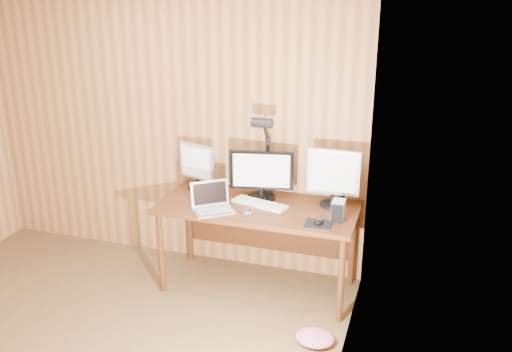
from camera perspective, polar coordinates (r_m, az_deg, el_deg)
The scene contains 14 objects.
room_shell at distance 3.48m, azimuth -22.93°, elevation -3.48°, with size 4.00×4.00×4.00m.
desk at distance 4.70m, azimuth 0.44°, elevation -3.99°, with size 1.60×0.70×0.75m.
monitor_center at distance 4.65m, azimuth 0.56°, elevation 0.18°, with size 0.52×0.23×0.41m.
monitor_left at distance 4.88m, azimuth -5.93°, elevation 1.07°, with size 0.34×0.17×0.40m.
monitor_right at distance 4.52m, azimuth 7.74°, elevation -0.01°, with size 0.42×0.20×0.47m.
laptop at distance 4.50m, azimuth -4.43°, elevation -2.73°, with size 0.38×0.37×0.22m.
keyboard at distance 4.59m, azimuth 0.38°, elevation -2.76°, with size 0.48×0.26×0.02m.
mousepad at distance 4.29m, azimuth 6.27°, elevation -4.76°, with size 0.20×0.17×0.00m, color black.
mouse at distance 4.28m, azimuth 6.28°, elevation -4.51°, with size 0.07×0.11×0.04m, color black.
hard_drive at distance 4.35m, azimuth 8.23°, elevation -3.42°, with size 0.10×0.14×0.15m.
phone at distance 4.47m, azimuth -0.69°, elevation -3.49°, with size 0.06×0.11×0.01m.
speaker at distance 4.61m, azimuth 8.63°, elevation -2.35°, with size 0.05×0.05×0.11m, color black.
desk_lamp at distance 4.63m, azimuth 0.87°, elevation 3.23°, with size 0.17×0.24×0.73m.
fabric_pile at distance 4.28m, azimuth 5.91°, elevation -15.82°, with size 0.28×0.23×0.09m, color #BC5B73, non-canonical shape.
Camera 1 is at (2.16, -2.40, 2.56)m, focal length 40.00 mm.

